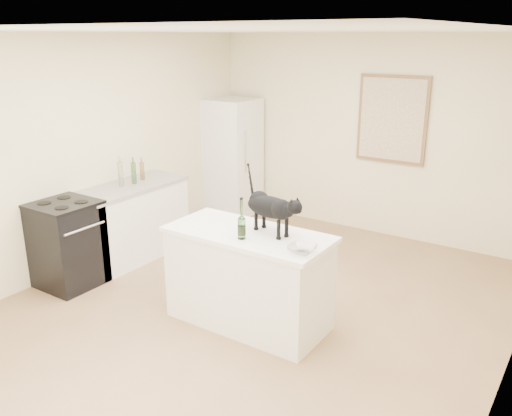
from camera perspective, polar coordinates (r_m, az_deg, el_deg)
The scene contains 17 objects.
floor at distance 5.33m, azimuth -0.45°, elevation -10.83°, with size 5.50×5.50×0.00m, color #9A7A52.
ceiling at distance 4.67m, azimuth -0.53°, elevation 18.39°, with size 5.50×5.50×0.00m, color white.
wall_back at distance 7.22m, azimuth 12.00°, elevation 7.49°, with size 4.50×4.50×0.00m, color #FAE6C1.
wall_left at distance 6.35m, azimuth -17.61°, elevation 5.63°, with size 5.50×5.50×0.00m, color #FAE6C1.
island_base at distance 4.93m, azimuth -0.81°, elevation -7.70°, with size 1.44×0.67×0.86m, color white.
island_top at distance 4.75m, azimuth -0.84°, elevation -2.80°, with size 1.50×0.70×0.04m, color white.
left_cabinets at distance 6.54m, azimuth -13.21°, elevation -1.57°, with size 0.60×1.40×0.86m, color white.
left_countertop at distance 6.41m, azimuth -13.50°, elevation 2.22°, with size 0.62×1.44×0.04m, color gray.
stove at distance 6.00m, azimuth -19.45°, elevation -3.74°, with size 0.60×0.60×0.90m, color black.
fridge at distance 7.90m, azimuth -2.58°, elevation 5.42°, with size 0.68×0.68×1.70m, color white.
artwork_frame at distance 7.05m, azimuth 14.32°, elevation 9.14°, with size 0.90×0.03×1.10m, color brown.
artwork_canvas at distance 7.03m, azimuth 14.27°, elevation 9.13°, with size 0.82×0.00×1.02m, color beige.
black_cat at distance 4.66m, azimuth 1.55°, elevation -0.21°, with size 0.61×0.18×0.43m, color black, non-canonical shape.
wine_bottle at distance 4.54m, azimuth -1.55°, elevation -1.39°, with size 0.07×0.07×0.32m, color #275F26.
glass_bowl at distance 4.31m, azimuth 4.97°, elevation -4.42°, with size 0.23×0.23×0.06m, color silver.
fridge_paper at distance 7.62m, azimuth -0.47°, elevation 8.48°, with size 0.00×0.14×0.18m, color silver.
counter_bottle_cluster at distance 6.43m, azimuth -13.22°, elevation 3.66°, with size 0.10×0.40×0.29m.
Camera 1 is at (2.63, -3.85, 2.57)m, focal length 37.47 mm.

